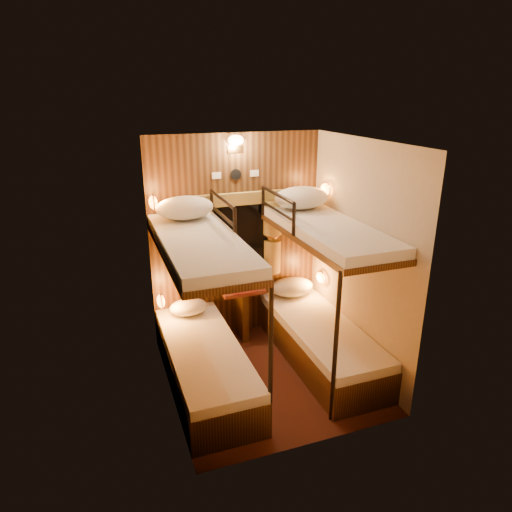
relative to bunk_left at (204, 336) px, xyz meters
name	(u,v)px	position (x,y,z in m)	size (l,w,h in m)	color
floor	(267,375)	(0.65, -0.07, -0.56)	(2.10, 2.10, 0.00)	#39140F
ceiling	(270,142)	(0.65, -0.07, 1.84)	(2.10, 2.10, 0.00)	silver
wall_back	(236,238)	(0.65, 0.98, 0.64)	(2.40, 2.40, 0.00)	#C6B293
wall_front	(318,317)	(0.65, -1.12, 0.64)	(2.40, 2.40, 0.00)	#C6B293
wall_left	(164,283)	(-0.35, -0.07, 0.64)	(2.40, 2.40, 0.00)	#C6B293
wall_right	(358,257)	(1.65, -0.07, 0.64)	(2.40, 2.40, 0.00)	#C6B293
back_panel	(236,238)	(0.65, 0.97, 0.64)	(2.00, 0.03, 2.40)	#311C0D
bunk_left	(204,336)	(0.00, 0.00, 0.00)	(0.72, 1.90, 1.82)	#311C0D
bunk_right	(322,315)	(1.30, 0.00, 0.00)	(0.72, 1.90, 1.82)	#311C0D
window	(237,241)	(0.65, 0.94, 0.62)	(1.00, 0.12, 0.79)	black
curtains	(238,235)	(0.65, 0.90, 0.71)	(1.10, 0.22, 1.00)	olive
back_fixtures	(236,147)	(0.65, 0.93, 1.69)	(0.54, 0.09, 0.48)	black
reading_lamps	(245,244)	(0.65, 0.63, 0.68)	(2.00, 0.20, 1.25)	orange
table	(242,306)	(0.65, 0.78, -0.14)	(0.50, 0.34, 0.66)	#581F14
bottle_left	(244,278)	(0.68, 0.80, 0.20)	(0.07, 0.07, 0.25)	#99BFE5
bottle_right	(242,277)	(0.67, 0.84, 0.20)	(0.08, 0.08, 0.26)	#99BFE5
sachet_a	(254,287)	(0.79, 0.76, 0.09)	(0.09, 0.07, 0.01)	silver
sachet_b	(253,287)	(0.79, 0.76, 0.09)	(0.08, 0.06, 0.01)	silver
pillow_lower_left	(188,307)	(0.00, 0.71, -0.02)	(0.43, 0.30, 0.17)	silver
pillow_lower_right	(292,287)	(1.30, 0.79, 0.00)	(0.54, 0.38, 0.21)	silver
pillow_upper_left	(185,208)	(0.00, 0.61, 1.15)	(0.59, 0.42, 0.23)	silver
pillow_upper_right	(301,198)	(1.30, 0.61, 1.15)	(0.62, 0.44, 0.24)	silver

